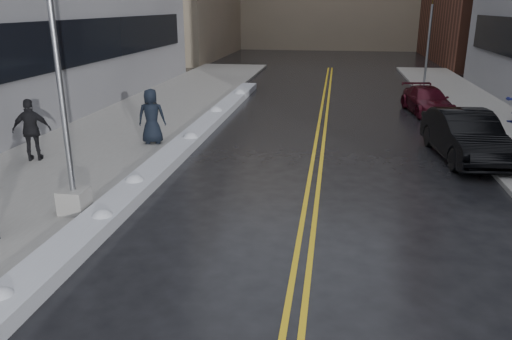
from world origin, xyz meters
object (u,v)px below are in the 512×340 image
at_px(fire_hydrant, 500,137).
at_px(car_black, 465,136).
at_px(pedestrian_d, 32,130).
at_px(traffic_signal, 429,34).
at_px(lamppost, 64,119).
at_px(pedestrian_c, 152,116).
at_px(car_maroon, 427,101).

height_order(fire_hydrant, car_black, car_black).
bearing_deg(pedestrian_d, traffic_signal, -150.14).
distance_m(lamppost, fire_hydrant, 14.81).
bearing_deg(pedestrian_d, fire_hydrant, 174.57).
xyz_separation_m(pedestrian_c, pedestrian_d, (-3.13, -2.70, 0.01)).
relative_size(pedestrian_c, car_black, 0.41).
xyz_separation_m(fire_hydrant, traffic_signal, (-0.50, 14.00, 2.85)).
bearing_deg(lamppost, car_maroon, 53.63).
distance_m(pedestrian_d, car_black, 14.61).
bearing_deg(lamppost, pedestrian_d, 131.80).
xyz_separation_m(fire_hydrant, pedestrian_c, (-12.68, -1.37, 0.62)).
bearing_deg(fire_hydrant, car_black, -142.34).
distance_m(fire_hydrant, car_black, 1.92).
bearing_deg(car_black, fire_hydrant, 31.32).
bearing_deg(car_maroon, fire_hydrant, -85.30).
relative_size(fire_hydrant, traffic_signal, 0.12).
height_order(fire_hydrant, pedestrian_c, pedestrian_c).
bearing_deg(pedestrian_c, lamppost, 80.73).
bearing_deg(traffic_signal, lamppost, -118.21).
xyz_separation_m(traffic_signal, pedestrian_c, (-12.18, -15.37, -2.23)).
xyz_separation_m(lamppost, car_black, (10.80, 6.84, -1.70)).
xyz_separation_m(lamppost, pedestrian_c, (-0.38, 6.63, -1.36)).
relative_size(lamppost, pedestrian_c, 3.72).
xyz_separation_m(pedestrian_c, car_black, (11.18, 0.21, -0.34)).
height_order(car_black, car_maroon, car_black).
bearing_deg(lamppost, car_black, 32.36).
height_order(pedestrian_c, pedestrian_d, pedestrian_d).
relative_size(fire_hydrant, car_black, 0.15).
bearing_deg(traffic_signal, car_black, -93.77).
xyz_separation_m(lamppost, traffic_signal, (11.80, 22.00, 0.87)).
height_order(lamppost, pedestrian_d, lamppost).
bearing_deg(lamppost, fire_hydrant, 33.04).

